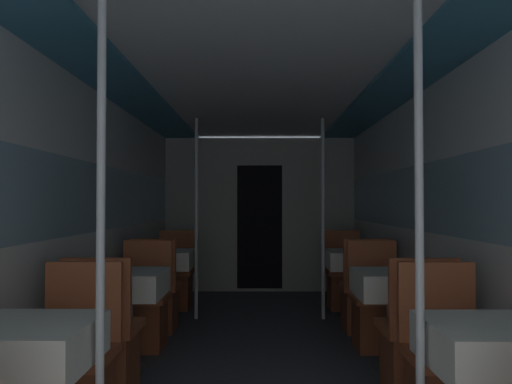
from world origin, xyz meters
name	(u,v)px	position (x,y,z in m)	size (l,w,h in m)	color
wall_left	(84,221)	(-1.38, 2.69, 1.12)	(0.05, 8.17, 2.19)	silver
wall_right	(437,221)	(1.38, 2.69, 1.12)	(0.05, 8.17, 2.19)	silver
ceiling_panel	(260,79)	(0.00, 2.69, 2.23)	(2.75, 8.17, 0.07)	silver
bulkhead_far	(260,215)	(0.00, 5.94, 1.09)	(2.70, 0.09, 2.19)	#A8A8A3
dining_table_left_0	(26,352)	(-1.01, 0.96, 0.61)	(0.57, 0.57, 0.74)	#4C4C51
chair_left_far_0	(72,383)	(-1.01, 1.50, 0.29)	(0.44, 0.44, 0.92)	brown
support_pole_left_0	(101,241)	(-0.69, 0.96, 1.09)	(0.04, 0.04, 2.19)	silver
dining_table_left_1	(127,288)	(-1.01, 2.60, 0.61)	(0.57, 0.57, 0.74)	#4C4C51
chair_left_near_1	(104,352)	(-1.01, 2.06, 0.29)	(0.44, 0.44, 0.92)	brown
chair_left_far_1	(143,315)	(-1.01, 3.14, 0.29)	(0.44, 0.44, 0.92)	brown
dining_table_left_2	(167,262)	(-1.01, 4.24, 0.61)	(0.57, 0.57, 0.74)	#4C4C51
chair_left_near_2	(156,302)	(-1.01, 3.70, 0.29)	(0.44, 0.44, 0.92)	brown
chair_left_far_2	(175,284)	(-1.01, 4.78, 0.29)	(0.44, 0.44, 0.92)	brown
support_pole_left_2	(196,218)	(-0.69, 4.24, 1.09)	(0.04, 0.04, 2.19)	silver
dining_table_right_0	(496,353)	(1.01, 0.96, 0.61)	(0.57, 0.57, 0.74)	#4C4C51
chair_right_far_0	(449,384)	(1.01, 1.50, 0.29)	(0.44, 0.44, 0.92)	brown
support_pole_right_0	(420,241)	(0.69, 0.96, 1.09)	(0.04, 0.04, 2.19)	silver
dining_table_right_1	(393,288)	(1.01, 2.60, 0.61)	(0.57, 0.57, 0.74)	#4C4C51
chair_right_near_1	(416,353)	(1.01, 2.06, 0.29)	(0.44, 0.44, 0.92)	brown
chair_right_far_1	(377,315)	(1.01, 3.14, 0.29)	(0.44, 0.44, 0.92)	brown
dining_table_right_2	(353,262)	(1.01, 4.24, 0.61)	(0.57, 0.57, 0.74)	#4C4C51
chair_right_near_2	(363,302)	(1.01, 3.70, 0.29)	(0.44, 0.44, 0.92)	brown
chair_right_far_2	(345,284)	(1.01, 4.78, 0.29)	(0.44, 0.44, 0.92)	brown
support_pole_right_2	(323,218)	(0.69, 4.24, 1.09)	(0.04, 0.04, 2.19)	silver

